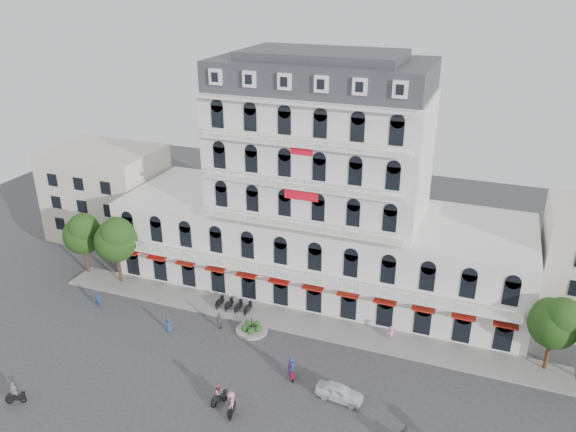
# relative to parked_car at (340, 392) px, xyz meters

# --- Properties ---
(ground) EXTENTS (120.00, 120.00, 0.00)m
(ground) POSITION_rel_parked_car_xyz_m (-7.79, 0.22, -0.68)
(ground) COLOR #38383A
(ground) RESTS_ON ground
(sidewalk) EXTENTS (53.00, 4.00, 0.16)m
(sidewalk) POSITION_rel_parked_car_xyz_m (-7.79, 9.22, -0.60)
(sidewalk) COLOR gray
(sidewalk) RESTS_ON ground
(main_building) EXTENTS (45.00, 15.00, 25.80)m
(main_building) POSITION_rel_parked_car_xyz_m (-7.79, 18.22, 9.28)
(main_building) COLOR silver
(main_building) RESTS_ON ground
(flank_building_west) EXTENTS (14.00, 10.00, 12.00)m
(flank_building_west) POSITION_rel_parked_car_xyz_m (-37.79, 20.22, 5.32)
(flank_building_west) COLOR beige
(flank_building_west) RESTS_ON ground
(traffic_island) EXTENTS (3.20, 3.20, 1.60)m
(traffic_island) POSITION_rel_parked_car_xyz_m (-10.80, 6.22, -0.43)
(traffic_island) COLOR gray
(traffic_island) RESTS_ON ground
(parked_scooter_row) EXTENTS (4.40, 1.80, 1.10)m
(parked_scooter_row) POSITION_rel_parked_car_xyz_m (-14.14, 9.02, -0.68)
(parked_scooter_row) COLOR black
(parked_scooter_row) RESTS_ON ground
(tree_west_outer) EXTENTS (4.50, 4.48, 7.76)m
(tree_west_outer) POSITION_rel_parked_car_xyz_m (-33.74, 10.20, 4.66)
(tree_west_outer) COLOR #382314
(tree_west_outer) RESTS_ON ground
(tree_west_inner) EXTENTS (4.76, 4.76, 8.25)m
(tree_west_inner) POSITION_rel_parked_car_xyz_m (-28.74, 9.70, 5.00)
(tree_west_inner) COLOR #382314
(tree_west_inner) RESTS_ON ground
(tree_east_inner) EXTENTS (4.40, 4.37, 7.57)m
(tree_east_inner) POSITION_rel_parked_car_xyz_m (16.26, 10.20, 4.53)
(tree_east_inner) COLOR #382314
(tree_east_inner) RESTS_ON ground
(parked_car) EXTENTS (4.16, 2.00, 1.37)m
(parked_car) POSITION_rel_parked_car_xyz_m (0.00, 0.00, 0.00)
(parked_car) COLOR white
(parked_car) RESTS_ON ground
(rider_west) EXTENTS (1.56, 1.00, 2.05)m
(rider_west) POSITION_rel_parked_car_xyz_m (-24.93, -9.94, 0.22)
(rider_west) COLOR black
(rider_west) RESTS_ON ground
(rider_southwest) EXTENTS (0.98, 1.58, 1.98)m
(rider_southwest) POSITION_rel_parked_car_xyz_m (-9.12, -4.10, 0.30)
(rider_southwest) COLOR black
(rider_southwest) RESTS_ON ground
(rider_east) EXTENTS (1.07, 1.52, 2.15)m
(rider_east) POSITION_rel_parked_car_xyz_m (-4.67, 1.08, 0.39)
(rider_east) COLOR maroon
(rider_east) RESTS_ON ground
(rider_center) EXTENTS (0.90, 1.69, 2.27)m
(rider_center) POSITION_rel_parked_car_xyz_m (-7.61, -4.85, 0.52)
(rider_center) COLOR black
(rider_center) RESTS_ON ground
(pedestrian_left) EXTENTS (0.86, 0.66, 1.56)m
(pedestrian_left) POSITION_rel_parked_car_xyz_m (-18.47, 3.29, 0.10)
(pedestrian_left) COLOR navy
(pedestrian_left) RESTS_ON ground
(pedestrian_mid) EXTENTS (1.07, 0.54, 1.76)m
(pedestrian_mid) POSITION_rel_parked_car_xyz_m (-13.97, 5.52, 0.20)
(pedestrian_mid) COLOR slate
(pedestrian_mid) RESTS_ON ground
(pedestrian_right) EXTENTS (1.13, 0.97, 1.51)m
(pedestrian_right) POSITION_rel_parked_car_xyz_m (2.39, 9.72, 0.07)
(pedestrian_right) COLOR pink
(pedestrian_right) RESTS_ON ground
(pedestrian_far) EXTENTS (0.76, 0.63, 1.78)m
(pedestrian_far) POSITION_rel_parked_car_xyz_m (-27.79, 4.42, 0.21)
(pedestrian_far) COLOR navy
(pedestrian_far) RESTS_ON ground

